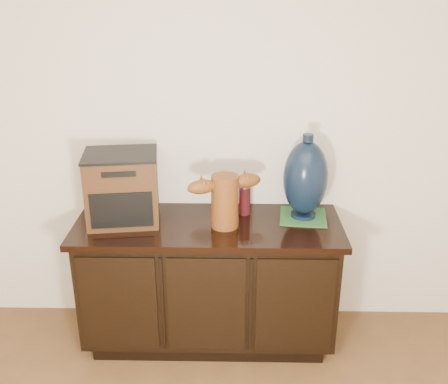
{
  "coord_description": "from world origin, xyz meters",
  "views": [
    {
      "loc": [
        0.14,
        -0.35,
        2.0
      ],
      "look_at": [
        0.09,
        2.18,
        0.96
      ],
      "focal_mm": 42.0,
      "sensor_mm": 36.0,
      "label": 1
    }
  ],
  "objects_px": {
    "terracotta_vessel": "(225,198)",
    "lamp_base": "(305,178)",
    "sideboard": "(209,281)",
    "tv_radio": "(123,188)",
    "spray_can": "(245,199)"
  },
  "relations": [
    {
      "from": "sideboard",
      "to": "spray_can",
      "type": "xyz_separation_m",
      "value": [
        0.2,
        0.13,
        0.46
      ]
    },
    {
      "from": "terracotta_vessel",
      "to": "lamp_base",
      "type": "bearing_deg",
      "value": -6.23
    },
    {
      "from": "lamp_base",
      "to": "sideboard",
      "type": "bearing_deg",
      "value": -170.44
    },
    {
      "from": "tv_radio",
      "to": "lamp_base",
      "type": "height_order",
      "value": "lamp_base"
    },
    {
      "from": "tv_radio",
      "to": "spray_can",
      "type": "height_order",
      "value": "tv_radio"
    },
    {
      "from": "sideboard",
      "to": "terracotta_vessel",
      "type": "xyz_separation_m",
      "value": [
        0.09,
        -0.03,
        0.53
      ]
    },
    {
      "from": "sideboard",
      "to": "tv_radio",
      "type": "distance_m",
      "value": 0.73
    },
    {
      "from": "sideboard",
      "to": "lamp_base",
      "type": "distance_m",
      "value": 0.81
    },
    {
      "from": "tv_radio",
      "to": "spray_can",
      "type": "relative_size",
      "value": 2.24
    },
    {
      "from": "tv_radio",
      "to": "spray_can",
      "type": "distance_m",
      "value": 0.68
    },
    {
      "from": "sideboard",
      "to": "spray_can",
      "type": "height_order",
      "value": "spray_can"
    },
    {
      "from": "sideboard",
      "to": "spray_can",
      "type": "bearing_deg",
      "value": 33.11
    },
    {
      "from": "spray_can",
      "to": "sideboard",
      "type": "bearing_deg",
      "value": -146.89
    },
    {
      "from": "terracotta_vessel",
      "to": "spray_can",
      "type": "distance_m",
      "value": 0.21
    },
    {
      "from": "terracotta_vessel",
      "to": "spray_can",
      "type": "xyz_separation_m",
      "value": [
        0.11,
        0.16,
        -0.07
      ]
    }
  ]
}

